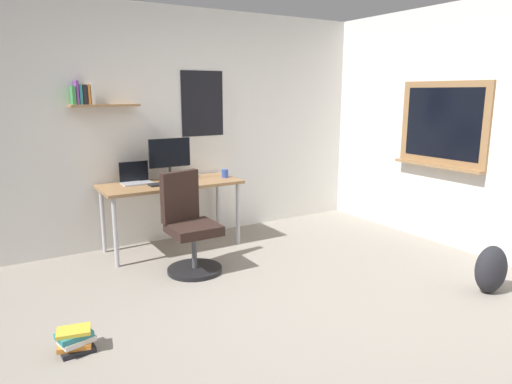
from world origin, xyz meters
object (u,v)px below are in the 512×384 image
Objects in this scene: office_chair at (190,229)px; keyboard at (167,184)px; computer_mouse at (192,180)px; book_stack_on_floor at (75,340)px; desk at (171,189)px; laptop at (136,178)px; monitor_primary at (170,156)px; backpack at (491,269)px; coffee_mug at (225,173)px.

office_chair is 2.57× the size of keyboard.
computer_mouse is 2.29m from book_stack_on_floor.
desk is 4.77× the size of laptop.
desk is at bearing -24.01° from laptop.
monitor_primary is 3.29m from backpack.
backpack is at bearing -55.11° from computer_mouse.
office_chair is 2.05× the size of monitor_primary.
monitor_primary reaches higher than computer_mouse.
monitor_primary is (0.37, -0.05, 0.22)m from laptop.
desk is 1.56× the size of office_chair.
coffee_mug is 0.22× the size of backpack.
desk is 14.21× the size of computer_mouse.
book_stack_on_floor is (-1.53, -1.57, -0.67)m from computer_mouse.
laptop is at bearing 105.60° from office_chair.
desk reaches higher than backpack.
monitor_primary is at bearing 69.71° from desk.
monitor_primary is at bearing 58.01° from keyboard.
monitor_primary is at bearing 125.56° from backpack.
book_stack_on_floor is at bearing -140.51° from coffee_mug.
keyboard is (-0.07, -0.08, 0.08)m from desk.
coffee_mug is at bearing 6.59° from computer_mouse.
office_chair is at bearing 137.91° from backpack.
laptop is 0.75× the size of backpack.
laptop is at bearing 169.75° from coffee_mug.
office_chair is 3.74× the size of book_stack_on_floor.
office_chair is 1.58m from book_stack_on_floor.
book_stack_on_floor is at bearing -128.57° from keyboard.
keyboard is at bearing 129.11° from backpack.
desk is at bearing -110.29° from monitor_primary.
computer_mouse is (0.17, -0.18, -0.25)m from monitor_primary.
laptop reaches higher than desk.
keyboard is at bearing 51.43° from book_stack_on_floor.
laptop is (-0.24, 0.85, 0.38)m from office_chair.
coffee_mug is (0.64, -0.03, 0.12)m from desk.
office_chair is at bearing -99.39° from monitor_primary.
computer_mouse is at bearing -20.61° from desk.
monitor_primary is at bearing 80.61° from office_chair.
office_chair is 0.71m from keyboard.
laptop is at bearing 155.99° from desk.
coffee_mug is 0.36× the size of book_stack_on_floor.
computer_mouse is (0.21, -0.08, 0.09)m from desk.
coffee_mug is (0.73, 0.67, 0.37)m from office_chair.
backpack is at bearing -14.88° from book_stack_on_floor.
backpack is at bearing -49.92° from laptop.
monitor_primary reaches higher than desk.
coffee_mug reaches higher than book_stack_on_floor.
monitor_primary is (0.13, 0.80, 0.59)m from office_chair.
desk is at bearing 159.39° from computer_mouse.
monitor_primary is 0.65m from coffee_mug.
laptop is at bearing 61.08° from book_stack_on_floor.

